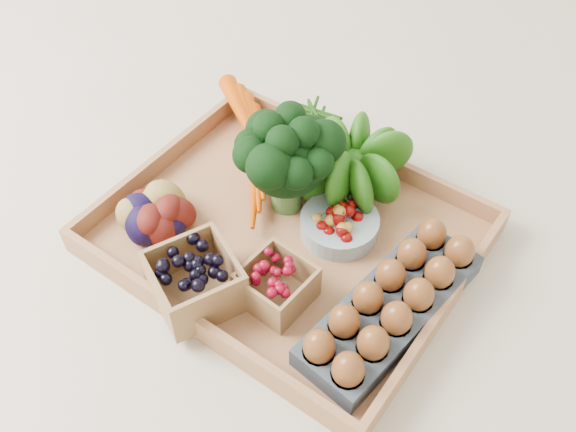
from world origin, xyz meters
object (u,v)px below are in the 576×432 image
Objects in this scene: cherry_bowl at (339,225)px; egg_carton at (391,309)px; tray at (288,237)px; broccoli at (286,175)px.

cherry_bowl is 0.40× the size of egg_carton.
tray is at bearing -139.86° from cherry_bowl.
broccoli is (-0.04, 0.05, 0.08)m from tray.
broccoli is 1.38× the size of cherry_bowl.
cherry_bowl reaches higher than tray.
tray is 0.10m from broccoli.
broccoli is at bearing 166.89° from egg_carton.
egg_carton reaches higher than tray.
egg_carton is at bearing -10.22° from tray.
cherry_bowl is 0.17m from egg_carton.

